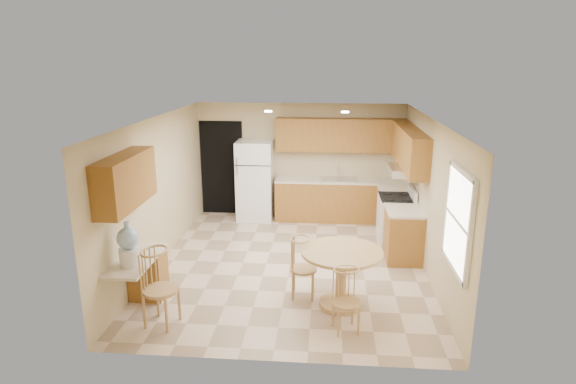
# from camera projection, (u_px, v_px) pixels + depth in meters

# --- Properties ---
(floor) EXTENTS (5.50, 5.50, 0.00)m
(floor) POSITION_uv_depth(u_px,v_px,m) (290.00, 264.00, 8.28)
(floor) COLOR beige
(floor) RESTS_ON ground
(ceiling) EXTENTS (4.50, 5.50, 0.02)m
(ceiling) POSITION_uv_depth(u_px,v_px,m) (290.00, 119.00, 7.61)
(ceiling) COLOR white
(ceiling) RESTS_ON wall_back
(wall_back) EXTENTS (4.50, 0.02, 2.50)m
(wall_back) POSITION_uv_depth(u_px,v_px,m) (300.00, 160.00, 10.58)
(wall_back) COLOR #C9B687
(wall_back) RESTS_ON floor
(wall_front) EXTENTS (4.50, 0.02, 2.50)m
(wall_front) POSITION_uv_depth(u_px,v_px,m) (271.00, 263.00, 5.30)
(wall_front) COLOR #C9B687
(wall_front) RESTS_ON floor
(wall_left) EXTENTS (0.02, 5.50, 2.50)m
(wall_left) POSITION_uv_depth(u_px,v_px,m) (158.00, 192.00, 8.12)
(wall_left) COLOR #C9B687
(wall_left) RESTS_ON floor
(wall_right) EXTENTS (0.02, 5.50, 2.50)m
(wall_right) POSITION_uv_depth(u_px,v_px,m) (429.00, 198.00, 7.77)
(wall_right) COLOR #C9B687
(wall_right) RESTS_ON floor
(doorway) EXTENTS (0.90, 0.02, 2.10)m
(doorway) POSITION_uv_depth(u_px,v_px,m) (222.00, 168.00, 10.76)
(doorway) COLOR black
(doorway) RESTS_ON floor
(base_cab_back) EXTENTS (2.75, 0.60, 0.87)m
(base_cab_back) POSITION_uv_depth(u_px,v_px,m) (339.00, 201.00, 10.45)
(base_cab_back) COLOR #9D6828
(base_cab_back) RESTS_ON floor
(counter_back) EXTENTS (2.75, 0.63, 0.04)m
(counter_back) POSITION_uv_depth(u_px,v_px,m) (340.00, 180.00, 10.32)
(counter_back) COLOR beige
(counter_back) RESTS_ON base_cab_back
(base_cab_right_a) EXTENTS (0.60, 0.59, 0.87)m
(base_cab_right_a) POSITION_uv_depth(u_px,v_px,m) (393.00, 210.00, 9.79)
(base_cab_right_a) COLOR #9D6828
(base_cab_right_a) RESTS_ON floor
(counter_right_a) EXTENTS (0.63, 0.59, 0.04)m
(counter_right_a) POSITION_uv_depth(u_px,v_px,m) (394.00, 189.00, 9.67)
(counter_right_a) COLOR beige
(counter_right_a) RESTS_ON base_cab_right_a
(base_cab_right_b) EXTENTS (0.60, 0.80, 0.87)m
(base_cab_right_b) POSITION_uv_depth(u_px,v_px,m) (403.00, 236.00, 8.39)
(base_cab_right_b) COLOR #9D6828
(base_cab_right_b) RESTS_ON floor
(counter_right_b) EXTENTS (0.63, 0.80, 0.04)m
(counter_right_b) POSITION_uv_depth(u_px,v_px,m) (405.00, 211.00, 8.27)
(counter_right_b) COLOR beige
(counter_right_b) RESTS_ON base_cab_right_b
(upper_cab_back) EXTENTS (2.75, 0.33, 0.70)m
(upper_cab_back) POSITION_uv_depth(u_px,v_px,m) (341.00, 135.00, 10.19)
(upper_cab_back) COLOR #9D6828
(upper_cab_back) RESTS_ON wall_back
(upper_cab_right) EXTENTS (0.33, 2.42, 0.70)m
(upper_cab_right) POSITION_uv_depth(u_px,v_px,m) (409.00, 148.00, 8.78)
(upper_cab_right) COLOR #9D6828
(upper_cab_right) RESTS_ON wall_right
(upper_cab_left) EXTENTS (0.33, 1.40, 0.70)m
(upper_cab_left) POSITION_uv_depth(u_px,v_px,m) (126.00, 181.00, 6.41)
(upper_cab_left) COLOR #9D6828
(upper_cab_left) RESTS_ON wall_left
(sink) EXTENTS (0.78, 0.44, 0.01)m
(sink) POSITION_uv_depth(u_px,v_px,m) (339.00, 179.00, 10.32)
(sink) COLOR silver
(sink) RESTS_ON counter_back
(range_hood) EXTENTS (0.50, 0.76, 0.14)m
(range_hood) POSITION_uv_depth(u_px,v_px,m) (403.00, 171.00, 8.87)
(range_hood) COLOR silver
(range_hood) RESTS_ON upper_cab_right
(desk_pedestal) EXTENTS (0.48, 0.42, 0.72)m
(desk_pedestal) POSITION_uv_depth(u_px,v_px,m) (148.00, 274.00, 7.08)
(desk_pedestal) COLOR #9D6828
(desk_pedestal) RESTS_ON floor
(desk_top) EXTENTS (0.50, 1.20, 0.04)m
(desk_top) POSITION_uv_depth(u_px,v_px,m) (136.00, 260.00, 6.60)
(desk_top) COLOR beige
(desk_top) RESTS_ON desk_pedestal
(window) EXTENTS (0.06, 1.12, 1.30)m
(window) POSITION_uv_depth(u_px,v_px,m) (459.00, 220.00, 5.93)
(window) COLOR white
(window) RESTS_ON wall_right
(can_light_a) EXTENTS (0.14, 0.14, 0.02)m
(can_light_a) POSITION_uv_depth(u_px,v_px,m) (268.00, 111.00, 8.80)
(can_light_a) COLOR white
(can_light_a) RESTS_ON ceiling
(can_light_b) EXTENTS (0.14, 0.14, 0.02)m
(can_light_b) POSITION_uv_depth(u_px,v_px,m) (345.00, 112.00, 8.69)
(can_light_b) COLOR white
(can_light_b) RESTS_ON ceiling
(refrigerator) EXTENTS (0.76, 0.74, 1.73)m
(refrigerator) POSITION_uv_depth(u_px,v_px,m) (255.00, 180.00, 10.43)
(refrigerator) COLOR white
(refrigerator) RESTS_ON floor
(stove) EXTENTS (0.65, 0.76, 1.09)m
(stove) POSITION_uv_depth(u_px,v_px,m) (396.00, 219.00, 9.14)
(stove) COLOR white
(stove) RESTS_ON floor
(dining_table) EXTENTS (1.14, 1.14, 0.85)m
(dining_table) POSITION_uv_depth(u_px,v_px,m) (341.00, 270.00, 6.76)
(dining_table) COLOR tan
(dining_table) RESTS_ON floor
(chair_table_a) EXTENTS (0.40, 0.52, 0.91)m
(chair_table_a) POSITION_uv_depth(u_px,v_px,m) (303.00, 264.00, 6.96)
(chair_table_a) COLOR tan
(chair_table_a) RESTS_ON floor
(chair_table_b) EXTENTS (0.37, 0.39, 0.84)m
(chair_table_b) POSITION_uv_depth(u_px,v_px,m) (347.00, 298.00, 6.07)
(chair_table_b) COLOR tan
(chair_table_b) RESTS_ON floor
(chair_desk) EXTENTS (0.46, 0.60, 1.04)m
(chair_desk) POSITION_uv_depth(u_px,v_px,m) (157.00, 284.00, 6.17)
(chair_desk) COLOR tan
(chair_desk) RESTS_ON floor
(water_crock) EXTENTS (0.29, 0.29, 0.61)m
(water_crock) POSITION_uv_depth(u_px,v_px,m) (129.00, 245.00, 6.35)
(water_crock) COLOR white
(water_crock) RESTS_ON desk_top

